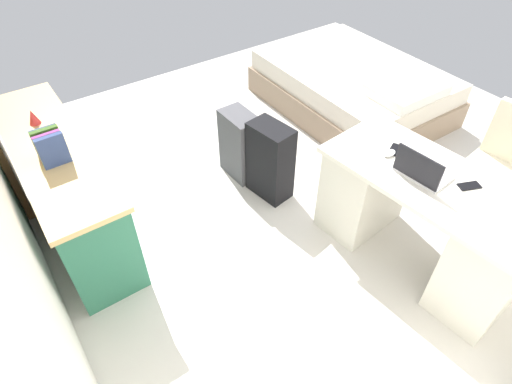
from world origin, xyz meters
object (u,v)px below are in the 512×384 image
suitcase_spare_grey (240,145)px  cell_phone_by_mouse (395,150)px  bed (353,88)px  suitcase_black (270,161)px  laptop (421,171)px  cell_phone_near_laptop (469,186)px  office_chair (496,177)px  desk (422,219)px  figurine_small (33,117)px  computer_mouse (390,153)px  credenza (65,187)px

suitcase_spare_grey → cell_phone_by_mouse: bearing=-157.9°
bed → suitcase_black: size_ratio=2.89×
suitcase_black → laptop: laptop is taller
laptop → cell_phone_near_laptop: size_ratio=2.42×
bed → office_chair: bearing=169.9°
desk → suitcase_spare_grey: (1.52, 0.48, -0.09)m
bed → desk: bearing=147.7°
desk → bed: 2.08m
suitcase_black → figurine_small: 1.79m
desk → computer_mouse: (0.35, 0.05, 0.38)m
desk → suitcase_spare_grey: desk is taller
computer_mouse → figurine_small: figurine_small is taller
credenza → laptop: 2.50m
desk → cell_phone_by_mouse: cell_phone_by_mouse is taller
suitcase_black → cell_phone_near_laptop: (-1.32, -0.53, 0.43)m
cell_phone_near_laptop → figurine_small: figurine_small is taller
suitcase_black → figurine_small: figurine_small is taller
suitcase_black → cell_phone_near_laptop: bearing=-166.5°
office_chair → credenza: (1.79, 2.68, -0.03)m
cell_phone_near_laptop → bed: bearing=-4.8°
office_chair → credenza: bearing=56.3°
credenza → laptop: (-1.66, -1.82, 0.42)m
suitcase_spare_grey → cell_phone_near_laptop: bearing=-161.7°
credenza → cell_phone_by_mouse: size_ratio=13.24×
office_chair → cell_phone_by_mouse: bearing=62.5°
office_chair → laptop: 0.95m
computer_mouse → suitcase_black: bearing=19.3°
bed → suitcase_spare_grey: size_ratio=3.17×
bed → laptop: laptop is taller
credenza → suitcase_spare_grey: bearing=-99.0°
suitcase_black → office_chair: bearing=-143.4°
credenza → bed: bearing=-89.8°
credenza → cell_phone_near_laptop: (-1.90, -2.00, 0.37)m
bed → credenza: bearing=90.2°
desk → office_chair: 0.79m
cell_phone_near_laptop → cell_phone_by_mouse: same height
cell_phone_by_mouse → figurine_small: figurine_small is taller
cell_phone_near_laptop → laptop: bearing=60.0°
laptop → cell_phone_by_mouse: bearing=-17.5°
suitcase_black → cell_phone_by_mouse: 1.01m
desk → computer_mouse: computer_mouse is taller
office_chair → cell_phone_near_laptop: office_chair is taller
computer_mouse → cell_phone_near_laptop: bearing=-167.3°
desk → laptop: laptop is taller
bed → suitcase_black: (-0.59, 1.53, 0.09)m
desk → bed: (1.75, -1.11, -0.15)m
laptop → figurine_small: laptop is taller
suitcase_spare_grey → cell_phone_by_mouse: 1.34m
office_chair → bed: bearing=-10.1°
computer_mouse → figurine_small: size_ratio=0.91×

